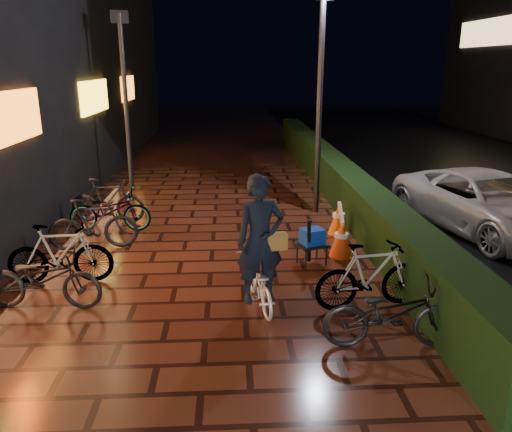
{
  "coord_description": "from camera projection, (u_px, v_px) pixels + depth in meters",
  "views": [
    {
      "loc": [
        0.35,
        -5.85,
        3.5
      ],
      "look_at": [
        0.79,
        1.98,
        1.1
      ],
      "focal_mm": 35.0,
      "sensor_mm": 36.0,
      "label": 1
    }
  ],
  "objects": [
    {
      "name": "ground",
      "position": [
        205.0,
        340.0,
        6.59
      ],
      "size": [
        80.0,
        80.0,
        0.0
      ],
      "primitive_type": "plane",
      "color": "#381911",
      "rests_on": "ground"
    },
    {
      "name": "hedge",
      "position": [
        332.0,
        173.0,
        14.26
      ],
      "size": [
        0.7,
        20.0,
        1.0
      ],
      "primitive_type": "cube",
      "color": "black",
      "rests_on": "ground"
    },
    {
      "name": "van",
      "position": [
        488.0,
        203.0,
        10.65
      ],
      "size": [
        3.14,
        4.99,
        1.28
      ],
      "primitive_type": "imported",
      "rotation": [
        0.0,
        0.0,
        0.23
      ],
      "color": "#BCBDC2",
      "rests_on": "ground"
    },
    {
      "name": "lamp_post_hedge",
      "position": [
        320.0,
        94.0,
        11.45
      ],
      "size": [
        0.49,
        0.22,
        5.17
      ],
      "color": "black",
      "rests_on": "ground"
    },
    {
      "name": "lamp_post_sf",
      "position": [
        125.0,
        96.0,
        13.66
      ],
      "size": [
        0.46,
        0.19,
        4.84
      ],
      "color": "black",
      "rests_on": "ground"
    },
    {
      "name": "cyclist",
      "position": [
        260.0,
        260.0,
        7.28
      ],
      "size": [
        0.79,
        1.49,
        2.04
      ],
      "color": "white",
      "rests_on": "ground"
    },
    {
      "name": "traffic_barrier",
      "position": [
        340.0,
        228.0,
        9.99
      ],
      "size": [
        0.67,
        1.72,
        0.7
      ],
      "color": "#F8450D",
      "rests_on": "ground"
    },
    {
      "name": "cart_assembly",
      "position": [
        312.0,
        239.0,
        8.93
      ],
      "size": [
        0.63,
        0.68,
        0.97
      ],
      "color": "black",
      "rests_on": "ground"
    },
    {
      "name": "parked_bikes_storefront",
      "position": [
        87.0,
        230.0,
        9.44
      ],
      "size": [
        1.98,
        4.95,
        1.02
      ],
      "color": "black",
      "rests_on": "ground"
    },
    {
      "name": "parked_bikes_hedge",
      "position": [
        381.0,
        295.0,
        6.79
      ],
      "size": [
        1.79,
        1.79,
        1.02
      ],
      "color": "black",
      "rests_on": "ground"
    }
  ]
}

